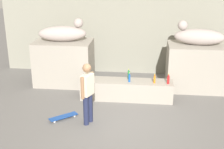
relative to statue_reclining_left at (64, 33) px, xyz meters
The scene contains 12 objects.
ground_plane 4.08m from the statue_reclining_left, 52.73° to the right, with size 40.00×40.00×0.00m, color #605E5B.
pedestal_left 1.04m from the statue_reclining_left, behind, with size 1.94×1.23×1.52m, color gray.
pedestal_right 4.59m from the statue_reclining_left, ahead, with size 1.94×1.23×1.52m, color gray.
statue_reclining_left is the anchor object (origin of this frame).
statue_reclining_right 4.43m from the statue_reclining_left, ahead, with size 1.65×0.74×0.78m.
ledge_block 2.90m from the statue_reclining_left, 26.83° to the right, with size 2.84×0.64×0.61m, color gray.
skater 3.20m from the statue_reclining_left, 64.97° to the right, with size 0.32×0.50×1.67m.
skateboard 3.21m from the statue_reclining_left, 77.63° to the right, with size 0.74×0.67×0.08m.
bottle_green 2.67m from the statue_reclining_left, 22.13° to the right, with size 0.07×0.07×0.31m.
bottle_orange 3.47m from the statue_reclining_left, 21.80° to the right, with size 0.06×0.06×0.29m.
bottle_blue 2.81m from the statue_reclining_left, 27.66° to the right, with size 0.07×0.07×0.30m.
bottle_red 3.84m from the statue_reclining_left, 19.61° to the right, with size 0.08×0.08×0.31m.
Camera 1 is at (0.53, -7.31, 4.14)m, focal length 50.75 mm.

